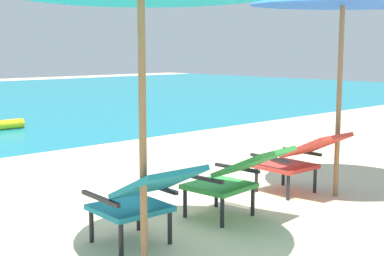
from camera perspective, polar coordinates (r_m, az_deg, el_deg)
The scene contains 4 objects.
ground_plane at distance 8.22m, azimuth -17.57°, elevation -2.55°, with size 40.00×40.00×0.00m, color beige.
lounge_chair_left at distance 4.05m, azimuth -5.15°, elevation -7.18°, with size 0.58×0.90×0.68m.
lounge_chair_center at distance 4.72m, azimuth 4.53°, elevation -4.96°, with size 0.62×0.92×0.68m.
lounge_chair_right at distance 5.61m, azimuth 11.22°, elevation -2.98°, with size 0.57×0.89×0.68m.
Camera 1 is at (-3.45, -3.31, 1.47)m, focal length 50.90 mm.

